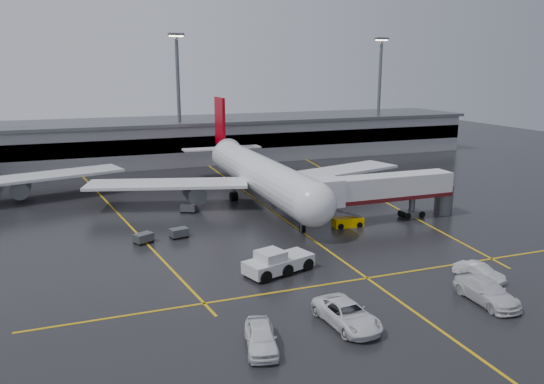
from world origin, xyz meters
name	(u,v)px	position (x,y,z in m)	size (l,w,h in m)	color
ground	(281,217)	(0.00, 0.00, 0.00)	(220.00, 220.00, 0.00)	black
apron_line_centre	(281,217)	(0.00, 0.00, 0.01)	(0.25, 90.00, 0.02)	gold
apron_line_stop	(367,278)	(0.00, -22.00, 0.01)	(60.00, 0.25, 0.02)	gold
apron_line_left	(117,212)	(-20.00, 10.00, 0.01)	(0.25, 70.00, 0.02)	gold
apron_line_right	(363,190)	(18.00, 10.00, 0.01)	(0.25, 70.00, 0.02)	gold
terminal	(199,139)	(0.00, 47.93, 4.32)	(122.00, 19.00, 8.60)	gray
light_mast_mid	(178,92)	(-5.00, 42.00, 14.47)	(3.00, 1.20, 25.45)	#595B60
light_mast_right	(379,89)	(40.00, 42.00, 14.47)	(3.00, 1.20, 25.45)	#595B60
main_airliner	(257,172)	(0.00, 9.70, 4.21)	(48.80, 45.60, 14.10)	silver
jet_bridge	(385,191)	(11.87, -6.00, 3.93)	(19.90, 3.40, 6.05)	silver
pushback_tractor	(277,263)	(-7.38, -17.80, 0.98)	(7.39, 4.72, 2.46)	silver
belt_loader	(348,222)	(6.22, -6.75, 0.58)	(3.84, 2.05, 2.35)	#DCA100
service_van_a	(347,314)	(-6.19, -29.52, 0.90)	(2.99, 6.49, 1.80)	silver
service_van_b	(487,291)	(6.72, -29.95, 0.94)	(2.63, 6.46, 1.88)	silver
service_van_c	(479,272)	(9.47, -25.93, 0.76)	(1.62, 4.64, 1.53)	silver
service_van_d	(261,337)	(-13.45, -30.48, 0.89)	(2.10, 5.21, 1.77)	white
baggage_cart_a	(179,232)	(-14.13, -3.84, 0.63)	(2.24, 1.72, 1.12)	#595B60
baggage_cart_b	(143,238)	(-18.21, -4.34, 0.63)	(2.38, 2.11, 1.12)	#595B60
baggage_cart_c	(188,208)	(-10.87, 6.59, 0.63)	(2.37, 2.06, 1.12)	#595B60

